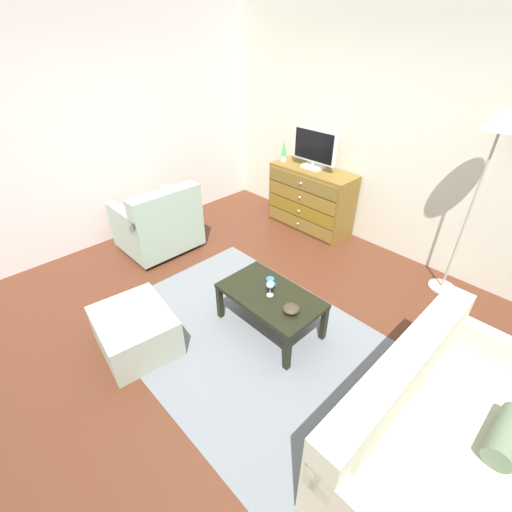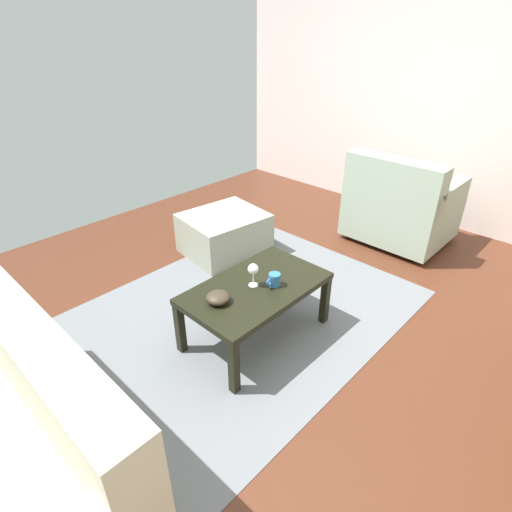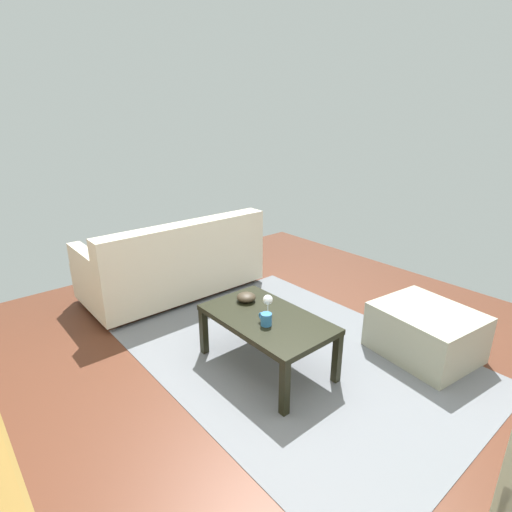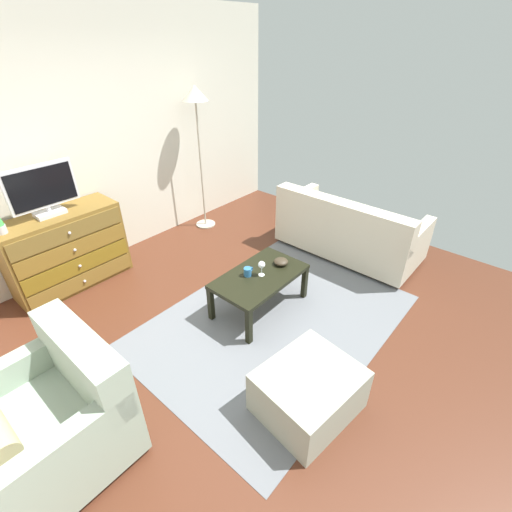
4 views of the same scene
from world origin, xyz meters
name	(u,v)px [view 3 (image 3 of 4)]	position (x,y,z in m)	size (l,w,h in m)	color
ground_plane	(296,383)	(0.00, 0.00, -0.03)	(5.43, 4.94, 0.05)	#4B2617
area_rug	(296,356)	(0.20, -0.20, 0.00)	(2.60, 1.90, 0.01)	slate
coffee_table	(267,323)	(0.26, 0.05, 0.36)	(0.94, 0.56, 0.41)	black
wine_glass	(268,301)	(0.27, 0.04, 0.53)	(0.07, 0.07, 0.16)	silver
mug	(266,319)	(0.18, 0.14, 0.45)	(0.11, 0.08, 0.08)	#286095
bowl_decorative	(246,297)	(0.54, 0.01, 0.44)	(0.14, 0.14, 0.07)	#322A1D
couch_large	(174,264)	(1.81, -0.08, 0.32)	(0.85, 1.73, 0.80)	#332319
ottoman	(425,332)	(-0.40, -0.98, 0.19)	(0.70, 0.60, 0.37)	gray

